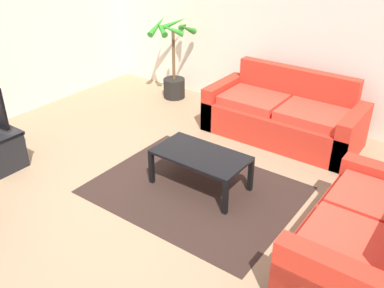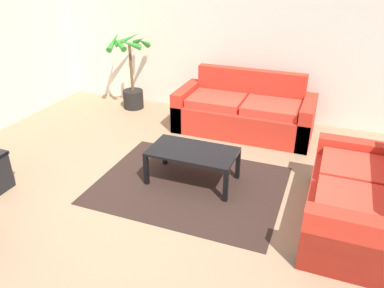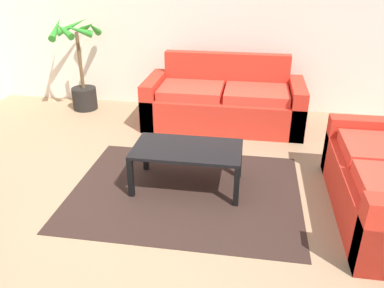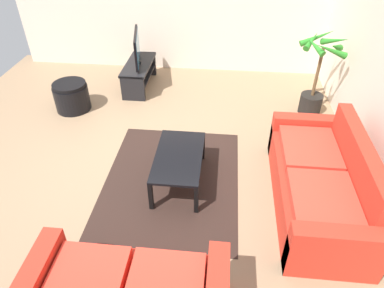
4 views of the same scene
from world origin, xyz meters
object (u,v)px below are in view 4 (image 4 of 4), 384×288
at_px(tv, 137,48).
at_px(coffee_table, 179,159).
at_px(couch_main, 320,184).
at_px(ottoman, 72,96).
at_px(potted_palm, 315,82).
at_px(tv_stand, 139,72).

xyz_separation_m(tv, coffee_table, (2.51, 1.07, -0.39)).
height_order(couch_main, ottoman, couch_main).
relative_size(couch_main, potted_palm, 1.56).
height_order(couch_main, tv_stand, couch_main).
xyz_separation_m(potted_palm, ottoman, (0.29, -3.95, -0.33)).
relative_size(tv_stand, ottoman, 1.94).
distance_m(couch_main, tv_stand, 3.86).
height_order(coffee_table, potted_palm, potted_palm).
distance_m(potted_palm, ottoman, 3.97).
bearing_deg(potted_palm, tv, -101.54).
height_order(couch_main, coffee_table, couch_main).
bearing_deg(tv_stand, couch_main, 45.17).
bearing_deg(potted_palm, tv_stand, -101.52).
distance_m(coffee_table, potted_palm, 2.72).
relative_size(tv, potted_palm, 0.69).
bearing_deg(tv, coffee_table, 23.02).
xyz_separation_m(coffee_table, potted_palm, (-1.90, 1.93, 0.19)).
distance_m(tv_stand, potted_palm, 3.08).
height_order(couch_main, tv, tv).
distance_m(tv_stand, coffee_table, 2.73).
xyz_separation_m(couch_main, coffee_table, (-0.21, -1.67, 0.07)).
xyz_separation_m(tv, ottoman, (0.91, -0.95, -0.52)).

